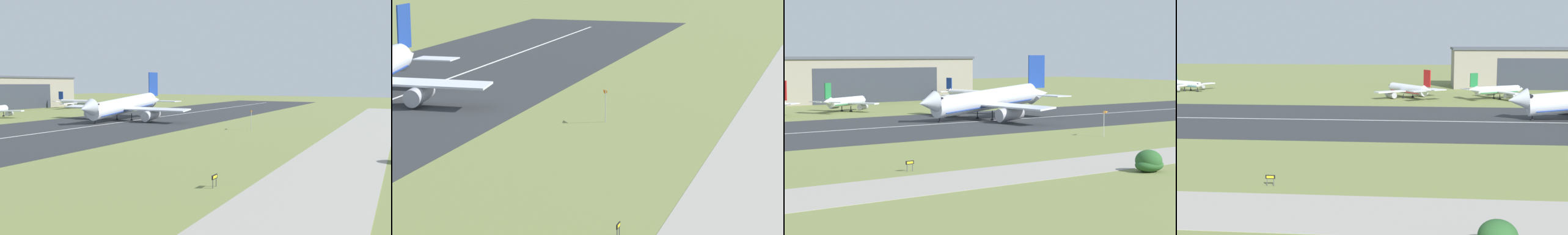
% 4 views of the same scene
% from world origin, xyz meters
% --- Properties ---
extents(ground_plane, '(661.24, 661.24, 0.00)m').
position_xyz_m(ground_plane, '(0.00, 52.20, 0.00)').
color(ground_plane, olive).
extents(taxiway_road, '(315.93, 13.89, 0.05)m').
position_xyz_m(taxiway_road, '(0.00, 33.68, 0.03)').
color(taxiway_road, gray).
rests_on(taxiway_road, ground_plane).
extents(windsock_pole, '(2.44, 1.53, 5.32)m').
position_xyz_m(windsock_pole, '(45.52, 61.16, 4.76)').
color(windsock_pole, '#B7B7BC').
rests_on(windsock_pole, ground_plane).
extents(runway_sign, '(1.32, 0.13, 1.55)m').
position_xyz_m(runway_sign, '(-11.70, 44.29, 1.14)').
color(runway_sign, '#4C4C51').
rests_on(runway_sign, ground_plane).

